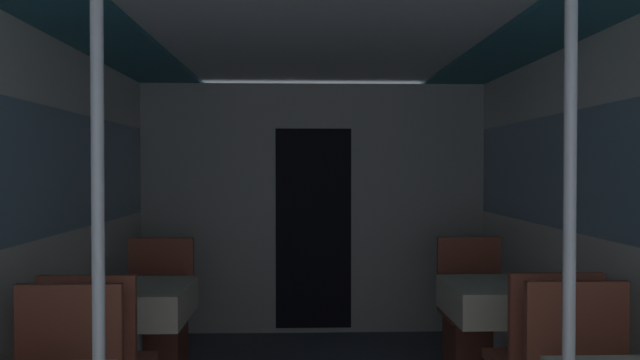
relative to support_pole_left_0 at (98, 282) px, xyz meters
The scene contains 8 objects.
ceiling_panel 1.62m from the support_pole_left_0, 53.11° to the left, with size 2.97×6.69×0.07m.
bulkhead_far 3.51m from the support_pole_left_0, 78.25° to the left, with size 2.91×0.09×2.11m.
support_pole_left_0 is the anchor object (origin of this frame).
dining_table_left_1 1.82m from the support_pole_left_0, 101.97° to the left, with size 0.65×0.65×0.72m.
chair_left_far_1 2.45m from the support_pole_left_0, 99.02° to the left, with size 0.44×0.44×0.91m.
support_pole_right_0 1.43m from the support_pole_left_0, ahead, with size 0.04×0.04×2.11m.
dining_table_right_1 2.53m from the support_pole_left_0, 43.83° to the left, with size 0.65×0.65×0.72m.
chair_right_far_1 3.02m from the support_pole_left_0, 52.02° to the left, with size 0.44×0.44×0.91m.
Camera 1 is at (-0.11, -0.88, 1.40)m, focal length 35.00 mm.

